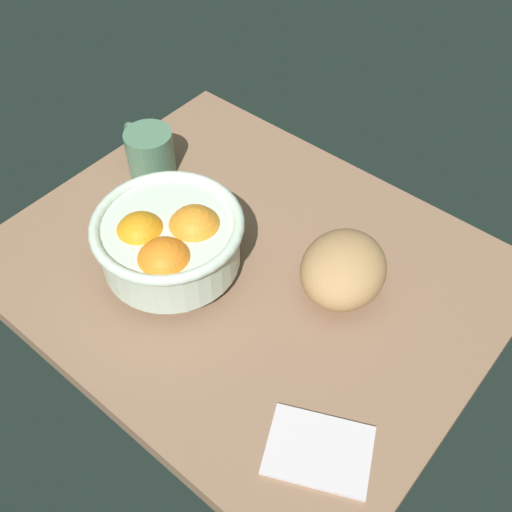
# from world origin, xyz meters

# --- Properties ---
(ground_plane) EXTENTS (0.72, 0.58, 0.03)m
(ground_plane) POSITION_xyz_m (0.00, 0.00, -0.01)
(ground_plane) COLOR #89654C
(fruit_bowl) EXTENTS (0.22, 0.22, 0.12)m
(fruit_bowl) POSITION_xyz_m (-0.08, -0.08, 0.07)
(fruit_bowl) COLOR silver
(fruit_bowl) RESTS_ON ground
(bread_loaf) EXTENTS (0.15, 0.17, 0.09)m
(bread_loaf) POSITION_xyz_m (0.13, 0.05, 0.04)
(bread_loaf) COLOR tan
(bread_loaf) RESTS_ON ground
(napkin_folded) EXTENTS (0.15, 0.14, 0.01)m
(napkin_folded) POSITION_xyz_m (0.25, -0.17, 0.00)
(napkin_folded) COLOR silver
(napkin_folded) RESTS_ON ground
(mug) EXTENTS (0.12, 0.08, 0.08)m
(mug) POSITION_xyz_m (-0.27, 0.06, 0.04)
(mug) COLOR #537D60
(mug) RESTS_ON ground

